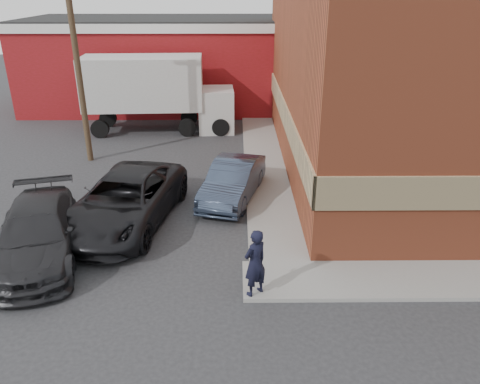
% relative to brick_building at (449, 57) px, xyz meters
% --- Properties ---
extents(ground, '(90.00, 90.00, 0.00)m').
position_rel_brick_building_xyz_m(ground, '(-8.50, -9.00, -4.68)').
color(ground, '#28282B').
rests_on(ground, ground).
extents(brick_building, '(14.25, 18.25, 9.36)m').
position_rel_brick_building_xyz_m(brick_building, '(0.00, 0.00, 0.00)').
color(brick_building, '#A04529').
rests_on(brick_building, ground).
extents(sidewalk_west, '(1.80, 18.00, 0.12)m').
position_rel_brick_building_xyz_m(sidewalk_west, '(-7.90, 0.00, -4.62)').
color(sidewalk_west, gray).
rests_on(sidewalk_west, ground).
extents(warehouse, '(16.30, 8.30, 5.60)m').
position_rel_brick_building_xyz_m(warehouse, '(-14.50, 11.00, -1.87)').
color(warehouse, maroon).
rests_on(warehouse, ground).
extents(utility_pole, '(2.00, 0.26, 9.00)m').
position_rel_brick_building_xyz_m(utility_pole, '(-16.00, 0.00, 0.06)').
color(utility_pole, '#473723').
rests_on(utility_pole, ground).
extents(man, '(0.81, 0.77, 1.87)m').
position_rel_brick_building_xyz_m(man, '(-8.70, -10.55, -3.63)').
color(man, black).
rests_on(man, sidewalk_south).
extents(sedan, '(2.71, 4.76, 1.49)m').
position_rel_brick_building_xyz_m(sedan, '(-9.30, -4.35, -3.94)').
color(sedan, '#2F3A4F').
rests_on(sedan, ground).
extents(suv_a, '(3.93, 6.60, 1.72)m').
position_rel_brick_building_xyz_m(suv_a, '(-12.93, -6.33, -3.82)').
color(suv_a, black).
rests_on(suv_a, ground).
extents(suv_b, '(3.52, 5.85, 1.59)m').
position_rel_brick_building_xyz_m(suv_b, '(-15.07, -8.50, -3.89)').
color(suv_b, '#242426').
rests_on(suv_b, ground).
extents(box_truck, '(8.33, 2.86, 4.06)m').
position_rel_brick_building_xyz_m(box_truck, '(-13.38, 4.71, -2.34)').
color(box_truck, silver).
rests_on(box_truck, ground).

